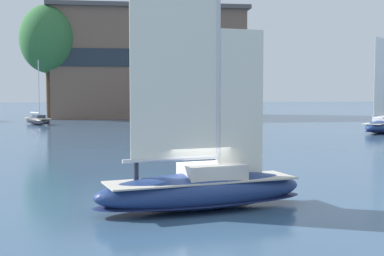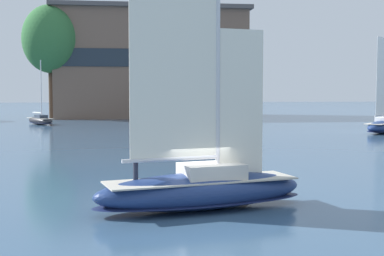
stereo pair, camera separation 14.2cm
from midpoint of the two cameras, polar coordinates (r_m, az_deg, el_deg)
ground_plane at (r=22.02m, az=0.87°, el=-8.65°), size 400.00×400.00×0.00m
waterfront_building at (r=99.12m, az=-4.77°, el=6.85°), size 34.25×18.80×19.42m
tree_shore_center at (r=92.98m, az=-15.18°, el=9.13°), size 9.25×9.25×19.05m
sailboat_main at (r=21.83m, az=0.89°, el=-6.11°), size 9.32×4.54×12.35m
sailboat_moored_far_slip at (r=64.89m, az=19.51°, el=0.37°), size 7.77×7.75×11.79m
sailboat_moored_outer_mooring at (r=78.86m, az=-16.17°, el=0.80°), size 5.17×6.54×9.10m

